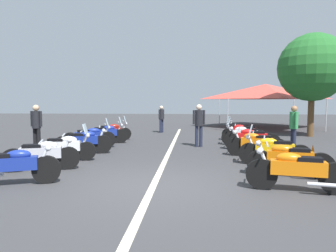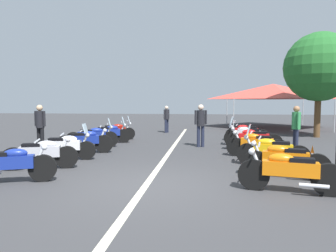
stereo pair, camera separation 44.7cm
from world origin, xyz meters
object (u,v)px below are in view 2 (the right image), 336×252
(bystander_0, at_px, (167,117))
(motorcycle_left_row_3, at_px, (85,141))
(bystander_2, at_px, (201,122))
(motorcycle_right_row_6, at_px, (246,132))
(motorcycle_left_row_6, at_px, (115,131))
(motorcycle_right_row_5, at_px, (247,135))
(roadside_tree_0, at_px, (319,67))
(traffic_cone_0, at_px, (51,146))
(traffic_cone_2, at_px, (312,156))
(motorcycle_left_row_1, at_px, (41,153))
(motorcycle_left_row_2, at_px, (65,146))
(motorcycle_right_row_1, at_px, (285,160))
(motorcycle_left_row_4, at_px, (93,136))
(bystander_4, at_px, (296,125))
(motorcycle_left_row_5, at_px, (109,133))
(bystander_3, at_px, (40,123))
(motorcycle_right_row_0, at_px, (289,171))
(event_tent, at_px, (273,91))
(motorcycle_right_row_3, at_px, (256,144))
(motorcycle_right_row_4, at_px, (253,139))
(motorcycle_left_row_0, at_px, (9,164))
(motorcycle_right_row_2, at_px, (272,150))

(bystander_0, bearing_deg, motorcycle_left_row_3, -75.55)
(bystander_2, bearing_deg, motorcycle_right_row_6, -60.14)
(motorcycle_left_row_6, height_order, bystander_2, bystander_2)
(motorcycle_right_row_5, xyz_separation_m, roadside_tree_0, (3.71, -4.15, 3.25))
(traffic_cone_0, bearing_deg, traffic_cone_2, -95.79)
(motorcycle_left_row_1, bearing_deg, motorcycle_left_row_2, 70.38)
(motorcycle_left_row_6, bearing_deg, motorcycle_right_row_1, -66.64)
(motorcycle_left_row_4, bearing_deg, bystander_0, 50.59)
(motorcycle_right_row_1, bearing_deg, bystander_4, -95.43)
(motorcycle_left_row_5, bearing_deg, motorcycle_right_row_6, -6.87)
(motorcycle_left_row_2, height_order, bystander_0, bystander_0)
(traffic_cone_0, xyz_separation_m, bystander_3, (0.86, 0.87, 0.76))
(motorcycle_right_row_0, distance_m, event_tent, 16.86)
(traffic_cone_2, bearing_deg, motorcycle_right_row_1, 143.61)
(motorcycle_right_row_3, relative_size, roadside_tree_0, 0.37)
(bystander_4, bearing_deg, event_tent, 79.77)
(motorcycle_right_row_4, height_order, event_tent, event_tent)
(motorcycle_left_row_3, bearing_deg, motorcycle_left_row_2, -115.01)
(motorcycle_left_row_6, distance_m, motorcycle_right_row_3, 7.43)
(motorcycle_right_row_4, xyz_separation_m, bystander_4, (-0.12, -1.56, 0.56))
(bystander_4, relative_size, roadside_tree_0, 0.32)
(motorcycle_right_row_3, relative_size, bystander_3, 1.14)
(motorcycle_right_row_1, bearing_deg, motorcycle_right_row_5, -74.56)
(motorcycle_left_row_0, relative_size, traffic_cone_0, 3.37)
(motorcycle_left_row_4, relative_size, bystander_2, 1.16)
(motorcycle_left_row_4, relative_size, motorcycle_left_row_5, 1.05)
(motorcycle_right_row_2, bearing_deg, motorcycle_right_row_5, -75.70)
(motorcycle_left_row_5, xyz_separation_m, motorcycle_right_row_1, (-5.67, -6.37, -0.01))
(motorcycle_left_row_6, distance_m, motorcycle_right_row_0, 10.27)
(motorcycle_left_row_0, xyz_separation_m, motorcycle_right_row_4, (5.64, -6.40, 0.01))
(motorcycle_left_row_1, height_order, motorcycle_right_row_3, motorcycle_right_row_3)
(motorcycle_right_row_4, relative_size, traffic_cone_0, 3.52)
(motorcycle_left_row_0, distance_m, motorcycle_left_row_3, 4.21)
(motorcycle_right_row_6, xyz_separation_m, bystander_0, (3.65, 4.31, 0.51))
(motorcycle_left_row_6, xyz_separation_m, motorcycle_right_row_6, (0.16, -6.42, -0.00))
(motorcycle_left_row_1, relative_size, roadside_tree_0, 0.36)
(motorcycle_right_row_4, bearing_deg, motorcycle_left_row_4, 9.47)
(motorcycle_right_row_0, height_order, motorcycle_right_row_5, motorcycle_right_row_5)
(motorcycle_right_row_1, xyz_separation_m, traffic_cone_2, (1.64, -1.21, -0.17))
(motorcycle_left_row_0, relative_size, motorcycle_left_row_3, 1.03)
(motorcycle_left_row_2, xyz_separation_m, traffic_cone_0, (0.94, 1.00, -0.17))
(motorcycle_right_row_4, distance_m, bystander_3, 8.37)
(motorcycle_left_row_5, relative_size, motorcycle_right_row_6, 1.00)
(motorcycle_right_row_5, distance_m, traffic_cone_0, 7.96)
(motorcycle_left_row_1, relative_size, bystander_3, 1.12)
(motorcycle_right_row_2, bearing_deg, motorcycle_right_row_1, 102.51)
(motorcycle_right_row_3, relative_size, bystander_0, 1.23)
(motorcycle_right_row_5, bearing_deg, motorcycle_left_row_2, 42.67)
(motorcycle_left_row_1, relative_size, bystander_0, 1.21)
(motorcycle_right_row_2, distance_m, bystander_2, 4.21)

